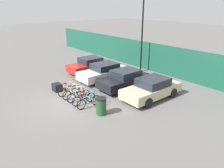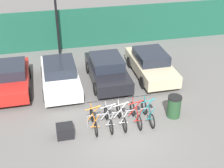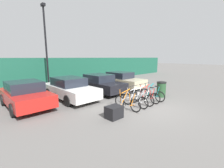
{
  "view_description": "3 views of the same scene",
  "coord_description": "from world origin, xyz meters",
  "px_view_note": "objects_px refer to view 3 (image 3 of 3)",
  "views": [
    {
      "loc": [
        11.62,
        -6.1,
        6.05
      ],
      "look_at": [
        1.48,
        2.23,
        1.18
      ],
      "focal_mm": 35.0,
      "sensor_mm": 36.0,
      "label": 1
    },
    {
      "loc": [
        -2.83,
        -10.1,
        8.32
      ],
      "look_at": [
        0.11,
        2.53,
        0.9
      ],
      "focal_mm": 50.0,
      "sensor_mm": 36.0,
      "label": 2
    },
    {
      "loc": [
        -6.87,
        -4.19,
        2.66
      ],
      "look_at": [
        -0.88,
        1.91,
        1.13
      ],
      "focal_mm": 24.0,
      "sensor_mm": 36.0,
      "label": 3
    }
  ],
  "objects_px": {
    "bicycle_silver": "(135,100)",
    "bicycle_white": "(141,98)",
    "car_beige": "(121,80)",
    "trash_bin": "(161,89)",
    "car_red": "(25,94)",
    "bike_rack": "(139,96)",
    "bicycle_teal": "(152,94)",
    "bicycle_orange": "(127,103)",
    "lamp_post": "(46,44)",
    "cargo_crate": "(114,112)",
    "car_black": "(100,84)",
    "bicycle_red": "(147,96)",
    "car_white": "(70,88)"
  },
  "relations": [
    {
      "from": "bicycle_silver",
      "to": "bicycle_white",
      "type": "height_order",
      "value": "same"
    },
    {
      "from": "car_beige",
      "to": "trash_bin",
      "type": "xyz_separation_m",
      "value": [
        -0.3,
        -4.01,
        -0.17
      ]
    },
    {
      "from": "bicycle_silver",
      "to": "car_red",
      "type": "distance_m",
      "value": 5.91
    },
    {
      "from": "bike_rack",
      "to": "bicycle_teal",
      "type": "relative_size",
      "value": 1.74
    },
    {
      "from": "bicycle_silver",
      "to": "bicycle_white",
      "type": "distance_m",
      "value": 0.58
    },
    {
      "from": "bicycle_orange",
      "to": "lamp_post",
      "type": "bearing_deg",
      "value": 96.89
    },
    {
      "from": "cargo_crate",
      "to": "car_black",
      "type": "bearing_deg",
      "value": 57.39
    },
    {
      "from": "bike_rack",
      "to": "trash_bin",
      "type": "xyz_separation_m",
      "value": [
        2.45,
        -0.1,
        0.04
      ]
    },
    {
      "from": "bicycle_white",
      "to": "car_red",
      "type": "height_order",
      "value": "car_red"
    },
    {
      "from": "bike_rack",
      "to": "bicycle_silver",
      "type": "height_order",
      "value": "bicycle_silver"
    },
    {
      "from": "trash_bin",
      "to": "lamp_post",
      "type": "bearing_deg",
      "value": 119.3
    },
    {
      "from": "cargo_crate",
      "to": "car_beige",
      "type": "bearing_deg",
      "value": 39.81
    },
    {
      "from": "bicycle_red",
      "to": "car_white",
      "type": "height_order",
      "value": "car_white"
    },
    {
      "from": "bicycle_white",
      "to": "car_black",
      "type": "distance_m",
      "value": 3.95
    },
    {
      "from": "bike_rack",
      "to": "trash_bin",
      "type": "height_order",
      "value": "trash_bin"
    },
    {
      "from": "bike_rack",
      "to": "lamp_post",
      "type": "distance_m",
      "value": 8.72
    },
    {
      "from": "car_beige",
      "to": "trash_bin",
      "type": "distance_m",
      "value": 4.03
    },
    {
      "from": "cargo_crate",
      "to": "bike_rack",
      "type": "bearing_deg",
      "value": 10.14
    },
    {
      "from": "bicycle_orange",
      "to": "car_beige",
      "type": "height_order",
      "value": "car_beige"
    },
    {
      "from": "bicycle_orange",
      "to": "bicycle_white",
      "type": "relative_size",
      "value": 1.0
    },
    {
      "from": "bicycle_white",
      "to": "car_black",
      "type": "height_order",
      "value": "car_black"
    },
    {
      "from": "bicycle_red",
      "to": "car_red",
      "type": "height_order",
      "value": "car_red"
    },
    {
      "from": "car_black",
      "to": "trash_bin",
      "type": "distance_m",
      "value": 4.48
    },
    {
      "from": "car_white",
      "to": "cargo_crate",
      "type": "bearing_deg",
      "value": -92.55
    },
    {
      "from": "trash_bin",
      "to": "car_white",
      "type": "bearing_deg",
      "value": 140.89
    },
    {
      "from": "bicycle_white",
      "to": "trash_bin",
      "type": "relative_size",
      "value": 1.66
    },
    {
      "from": "bicycle_teal",
      "to": "car_red",
      "type": "bearing_deg",
      "value": 142.43
    },
    {
      "from": "bicycle_teal",
      "to": "cargo_crate",
      "type": "relative_size",
      "value": 2.44
    },
    {
      "from": "bicycle_orange",
      "to": "car_beige",
      "type": "bearing_deg",
      "value": 46.96
    },
    {
      "from": "cargo_crate",
      "to": "car_red",
      "type": "bearing_deg",
      "value": 117.44
    },
    {
      "from": "car_beige",
      "to": "cargo_crate",
      "type": "xyz_separation_m",
      "value": [
        -5.22,
        -4.35,
        -0.42
      ]
    },
    {
      "from": "bicycle_red",
      "to": "car_black",
      "type": "bearing_deg",
      "value": 98.42
    },
    {
      "from": "bicycle_silver",
      "to": "car_beige",
      "type": "relative_size",
      "value": 0.39
    },
    {
      "from": "bicycle_silver",
      "to": "bicycle_teal",
      "type": "height_order",
      "value": "same"
    },
    {
      "from": "bicycle_orange",
      "to": "bicycle_silver",
      "type": "bearing_deg",
      "value": 1.31
    },
    {
      "from": "bicycle_red",
      "to": "car_red",
      "type": "bearing_deg",
      "value": 144.88
    },
    {
      "from": "bicycle_teal",
      "to": "bicycle_orange",
      "type": "bearing_deg",
      "value": 177.09
    },
    {
      "from": "bicycle_silver",
      "to": "car_white",
      "type": "relative_size",
      "value": 0.39
    },
    {
      "from": "bicycle_silver",
      "to": "trash_bin",
      "type": "xyz_separation_m",
      "value": [
        3.02,
        0.05,
        0.14
      ]
    },
    {
      "from": "bicycle_teal",
      "to": "car_red",
      "type": "relative_size",
      "value": 0.43
    },
    {
      "from": "bicycle_white",
      "to": "car_beige",
      "type": "distance_m",
      "value": 4.91
    },
    {
      "from": "bicycle_teal",
      "to": "trash_bin",
      "type": "height_order",
      "value": "bicycle_teal"
    },
    {
      "from": "bicycle_white",
      "to": "bicycle_red",
      "type": "distance_m",
      "value": 0.66
    },
    {
      "from": "bicycle_white",
      "to": "bicycle_red",
      "type": "bearing_deg",
      "value": -0.29
    },
    {
      "from": "bicycle_teal",
      "to": "car_beige",
      "type": "height_order",
      "value": "car_beige"
    },
    {
      "from": "car_red",
      "to": "bicycle_teal",
      "type": "bearing_deg",
      "value": -34.66
    },
    {
      "from": "bicycle_white",
      "to": "car_black",
      "type": "relative_size",
      "value": 0.41
    },
    {
      "from": "bike_rack",
      "to": "bicycle_teal",
      "type": "xyz_separation_m",
      "value": [
        1.22,
        -0.15,
        -0.1
      ]
    },
    {
      "from": "bike_rack",
      "to": "car_red",
      "type": "xyz_separation_m",
      "value": [
        -4.78,
        4.0,
        0.22
      ]
    },
    {
      "from": "bicycle_teal",
      "to": "car_white",
      "type": "relative_size",
      "value": 0.39
    }
  ]
}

